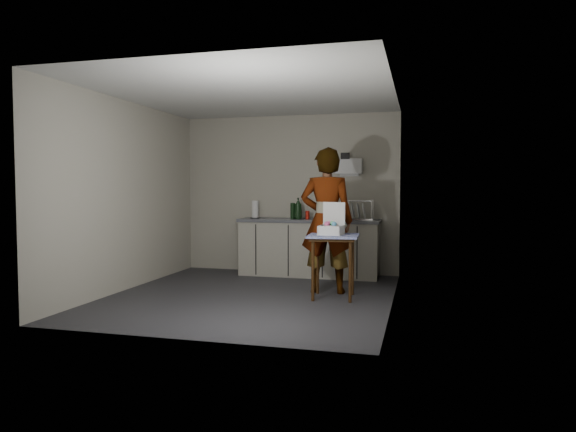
% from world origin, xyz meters
% --- Properties ---
extents(ground, '(4.00, 4.00, 0.00)m').
position_xyz_m(ground, '(0.00, 0.00, 0.00)').
color(ground, '#26262A').
rests_on(ground, ground).
extents(wall_back, '(3.60, 0.02, 2.60)m').
position_xyz_m(wall_back, '(0.00, 1.99, 1.30)').
color(wall_back, '#BCB8A4').
rests_on(wall_back, ground).
extents(wall_right, '(0.02, 4.00, 2.60)m').
position_xyz_m(wall_right, '(1.79, 0.00, 1.30)').
color(wall_right, '#BCB8A4').
rests_on(wall_right, ground).
extents(wall_left, '(0.02, 4.00, 2.60)m').
position_xyz_m(wall_left, '(-1.79, 0.00, 1.30)').
color(wall_left, '#BCB8A4').
rests_on(wall_left, ground).
extents(ceiling, '(3.60, 4.00, 0.01)m').
position_xyz_m(ceiling, '(0.00, 0.00, 2.60)').
color(ceiling, white).
rests_on(ceiling, wall_back).
extents(kitchen_counter, '(2.24, 0.62, 0.91)m').
position_xyz_m(kitchen_counter, '(0.40, 1.70, 0.43)').
color(kitchen_counter, black).
rests_on(kitchen_counter, ground).
extents(wall_shelf, '(0.42, 0.18, 0.37)m').
position_xyz_m(wall_shelf, '(1.00, 1.92, 1.75)').
color(wall_shelf, white).
rests_on(wall_shelf, ground).
extents(side_table, '(0.67, 0.67, 0.81)m').
position_xyz_m(side_table, '(1.05, 0.14, 0.71)').
color(side_table, '#3D260D').
rests_on(side_table, ground).
extents(standing_man, '(0.73, 0.50, 1.93)m').
position_xyz_m(standing_man, '(0.91, 0.47, 0.97)').
color(standing_man, '#B2A593').
rests_on(standing_man, ground).
extents(soap_bottle, '(0.13, 0.13, 0.34)m').
position_xyz_m(soap_bottle, '(0.22, 1.69, 1.08)').
color(soap_bottle, black).
rests_on(soap_bottle, kitchen_counter).
extents(soda_can, '(0.07, 0.07, 0.13)m').
position_xyz_m(soda_can, '(0.37, 1.70, 0.97)').
color(soda_can, red).
rests_on(soda_can, kitchen_counter).
extents(dark_bottle, '(0.07, 0.07, 0.25)m').
position_xyz_m(dark_bottle, '(0.13, 1.71, 1.04)').
color(dark_bottle, black).
rests_on(dark_bottle, kitchen_counter).
extents(paper_towel, '(0.16, 0.16, 0.29)m').
position_xyz_m(paper_towel, '(-0.48, 1.62, 1.05)').
color(paper_towel, black).
rests_on(paper_towel, kitchen_counter).
extents(dish_rack, '(0.43, 0.32, 0.30)m').
position_xyz_m(dish_rack, '(1.19, 1.74, 0.98)').
color(dish_rack, white).
rests_on(dish_rack, kitchen_counter).
extents(bakery_box, '(0.31, 0.32, 0.41)m').
position_xyz_m(bakery_box, '(1.02, 0.15, 0.90)').
color(bakery_box, white).
rests_on(bakery_box, side_table).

